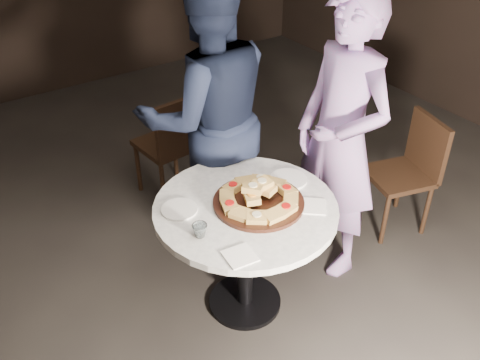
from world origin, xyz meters
The scene contains 13 objects.
floor centered at (0.00, 0.00, 0.00)m, with size 7.00×7.00×0.00m, color black.
table centered at (-0.01, -0.01, 0.58)m, with size 1.23×1.23×0.71m.
serving_board centered at (0.05, -0.04, 0.72)m, with size 0.47×0.47×0.02m, color black.
focaccia_pile centered at (0.05, -0.03, 0.76)m, with size 0.42×0.41×0.11m.
plate_left centered at (-0.31, 0.14, 0.72)m, with size 0.19×0.19×0.01m, color white.
plate_right centered at (0.31, 0.05, 0.72)m, with size 0.20×0.20×0.01m, color white.
water_glass centered at (-0.33, -0.09, 0.75)m, with size 0.07×0.07×0.07m, color silver.
napkin_near centered at (-0.25, -0.31, 0.71)m, with size 0.13×0.13×0.01m, color white.
napkin_far centered at (0.26, -0.21, 0.71)m, with size 0.13×0.13×0.01m, color white.
chair_far centered at (0.17, 1.14, 0.48)m, with size 0.42×0.44×0.82m.
chair_right centered at (1.31, 0.01, 0.46)m, with size 0.47×0.46×0.79m.
diner_navy centered at (0.17, 0.64, 0.89)m, with size 0.86×0.67×1.77m, color black.
diner_teal centered at (0.66, 0.03, 0.86)m, with size 0.63×0.41×1.72m, color #866AA4.
Camera 1 is at (-1.26, -1.79, 2.35)m, focal length 40.00 mm.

